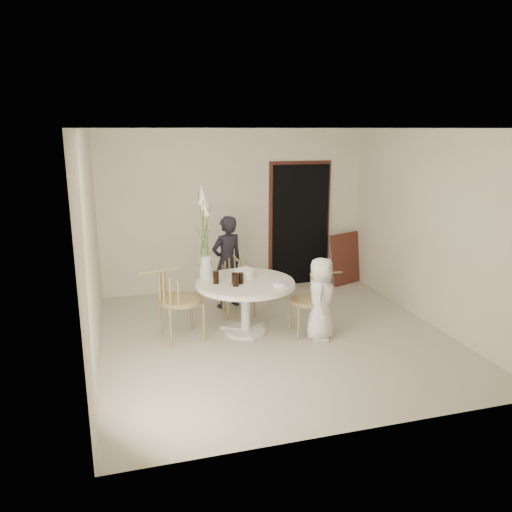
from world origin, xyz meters
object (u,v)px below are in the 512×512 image
object	(u,v)px
chair_far	(236,277)
birthday_cake	(244,274)
boy	(321,299)
flower_vase	(205,240)
chair_left	(170,294)
table	(245,289)
girl	(227,262)
chair_right	(317,294)

from	to	relation	value
chair_far	birthday_cake	world-z (taller)	birthday_cake
boy	flower_vase	xyz separation A→B (m)	(-1.37, 0.72, 0.71)
chair_far	chair_left	bearing A→B (deg)	-141.99
chair_far	flower_vase	world-z (taller)	flower_vase
chair_far	chair_left	xyz separation A→B (m)	(-1.07, -0.80, 0.09)
boy	flower_vase	world-z (taller)	flower_vase
chair_left	birthday_cake	world-z (taller)	chair_left
boy	birthday_cake	world-z (taller)	boy
chair_far	birthday_cake	distance (m)	0.75
table	girl	xyz separation A→B (m)	(-0.01, 1.06, 0.10)
chair_left	flower_vase	bearing A→B (deg)	-77.20
girl	boy	bearing A→B (deg)	100.73
girl	boy	distance (m)	1.78
chair_left	boy	xyz separation A→B (m)	(1.88, -0.48, -0.08)
chair_left	girl	bearing A→B (deg)	-55.69
table	chair_left	bearing A→B (deg)	178.88
chair_right	flower_vase	xyz separation A→B (m)	(-1.41, 0.51, 0.71)
flower_vase	chair_right	bearing A→B (deg)	-19.96
chair_far	chair_left	distance (m)	1.34
girl	flower_vase	world-z (taller)	flower_vase
boy	girl	bearing A→B (deg)	59.07
table	flower_vase	size ratio (longest dim) A/B	1.05
table	boy	world-z (taller)	boy
table	flower_vase	distance (m)	0.85
birthday_cake	flower_vase	xyz separation A→B (m)	(-0.50, 0.14, 0.46)
table	boy	bearing A→B (deg)	-27.63
chair_left	table	bearing A→B (deg)	-103.49
chair_right	chair_left	world-z (taller)	chair_left
chair_left	flower_vase	distance (m)	0.84
chair_far	chair_left	size ratio (longest dim) A/B	0.86
boy	chair_left	bearing A→B (deg)	104.17
chair_right	flower_vase	distance (m)	1.66
table	boy	distance (m)	1.00
table	birthday_cake	size ratio (longest dim) A/B	5.02
chair_left	girl	distance (m)	1.44
flower_vase	table	bearing A→B (deg)	-28.09
table	chair_far	world-z (taller)	chair_far
table	chair_right	bearing A→B (deg)	-15.32
chair_right	flower_vase	world-z (taller)	flower_vase
table	chair_far	bearing A→B (deg)	84.82
girl	chair_right	bearing A→B (deg)	105.76
girl	birthday_cake	size ratio (longest dim) A/B	5.41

